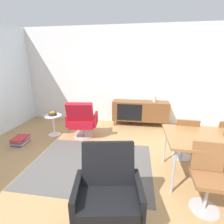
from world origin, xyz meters
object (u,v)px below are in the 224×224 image
(sideboard, at_px, (140,111))
(lounge_chair_red, at_px, (82,119))
(magazine_stack, at_px, (20,140))
(vase_cobalt, at_px, (155,98))
(dining_table, at_px, (221,140))
(armchair_black_shell, at_px, (108,189))
(fruit_bowl, at_px, (53,114))
(side_table_round, at_px, (54,123))
(dining_chair_front_left, at_px, (208,175))
(dining_chair_back_left, at_px, (184,137))

(sideboard, height_order, lounge_chair_red, lounge_chair_red)
(magazine_stack, bearing_deg, vase_cobalt, 27.60)
(dining_table, bearing_deg, armchair_black_shell, -147.41)
(sideboard, bearing_deg, fruit_bowl, -154.85)
(side_table_round, bearing_deg, fruit_bowl, -21.57)
(sideboard, distance_m, lounge_chair_red, 1.77)
(lounge_chair_red, xyz_separation_m, fruit_bowl, (-0.78, 0.05, 0.09))
(side_table_round, bearing_deg, dining_chair_front_left, -30.92)
(vase_cobalt, distance_m, dining_table, 2.41)
(dining_chair_front_left, distance_m, magazine_stack, 3.77)
(sideboard, bearing_deg, dining_chair_back_left, -64.50)
(sideboard, xyz_separation_m, dining_chair_front_left, (0.82, -2.83, 0.03))
(vase_cobalt, height_order, side_table_round, vase_cobalt)
(dining_table, height_order, armchair_black_shell, armchair_black_shell)
(dining_chair_back_left, relative_size, magazine_stack, 2.09)
(dining_table, distance_m, side_table_round, 3.60)
(fruit_bowl, bearing_deg, armchair_black_shell, -50.82)
(sideboard, height_order, magazine_stack, sideboard)
(dining_table, height_order, dining_chair_back_left, dining_chair_back_left)
(armchair_black_shell, bearing_deg, fruit_bowl, 129.18)
(armchair_black_shell, bearing_deg, dining_chair_back_left, 52.45)
(side_table_round, height_order, magazine_stack, side_table_round)
(side_table_round, bearing_deg, dining_table, -20.34)
(sideboard, bearing_deg, lounge_chair_red, -142.63)
(dining_chair_front_left, distance_m, armchair_black_shell, 1.27)
(dining_chair_front_left, bearing_deg, dining_chair_back_left, 90.36)
(dining_table, relative_size, magazine_stack, 3.90)
(armchair_black_shell, bearing_deg, sideboard, 83.53)
(vase_cobalt, height_order, dining_chair_front_left, vase_cobalt)
(magazine_stack, bearing_deg, dining_chair_back_left, -1.43)
(armchair_black_shell, bearing_deg, lounge_chair_red, 115.44)
(dining_table, bearing_deg, dining_chair_back_left, 122.35)
(dining_chair_front_left, relative_size, magazine_stack, 2.09)
(dining_table, height_order, side_table_round, dining_table)
(side_table_round, relative_size, fruit_bowl, 2.60)
(lounge_chair_red, height_order, fruit_bowl, lounge_chair_red)
(lounge_chair_red, distance_m, fruit_bowl, 0.79)
(sideboard, relative_size, armchair_black_shell, 1.69)
(lounge_chair_red, distance_m, armchair_black_shell, 2.42)
(armchair_black_shell, bearing_deg, dining_chair_front_left, 19.65)
(dining_chair_back_left, distance_m, side_table_round, 3.09)
(sideboard, xyz_separation_m, lounge_chair_red, (-1.41, -1.08, 0.03))
(vase_cobalt, xyz_separation_m, lounge_chair_red, (-1.80, -1.08, -0.36))
(vase_cobalt, relative_size, dining_chair_front_left, 0.33)
(lounge_chair_red, distance_m, magazine_stack, 1.47)
(dining_table, height_order, lounge_chair_red, lounge_chair_red)
(sideboard, relative_size, dining_chair_back_left, 1.87)
(fruit_bowl, height_order, magazine_stack, fruit_bowl)
(vase_cobalt, xyz_separation_m, magazine_stack, (-3.11, -1.63, -0.74))
(sideboard, height_order, dining_chair_front_left, dining_chair_front_left)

